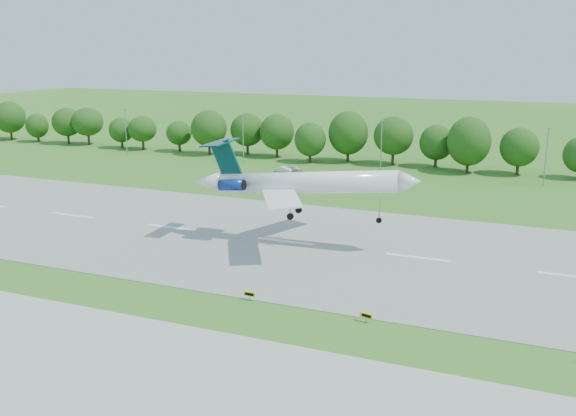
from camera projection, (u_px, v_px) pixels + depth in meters
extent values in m
plane|color=#2B641A|center=(371.00, 330.00, 66.56)|extent=(600.00, 600.00, 0.00)
cube|color=gray|center=(418.00, 258.00, 88.96)|extent=(400.00, 45.00, 0.08)
cylinder|color=#382314|center=(13.00, 134.00, 200.15)|extent=(0.70, 0.70, 3.60)
sphere|color=#184110|center=(12.00, 120.00, 199.06)|extent=(8.40, 8.40, 8.40)
cylinder|color=#382314|center=(119.00, 141.00, 185.42)|extent=(0.70, 0.70, 3.60)
sphere|color=#184110|center=(118.00, 126.00, 184.33)|extent=(8.40, 8.40, 8.40)
cylinder|color=#382314|center=(243.00, 149.00, 170.68)|extent=(0.70, 0.70, 3.60)
sphere|color=#184110|center=(243.00, 133.00, 169.60)|extent=(8.40, 8.40, 8.40)
cylinder|color=#382314|center=(391.00, 159.00, 155.95)|extent=(0.70, 0.70, 3.60)
sphere|color=#184110|center=(392.00, 141.00, 154.87)|extent=(8.40, 8.40, 8.40)
cylinder|color=#382314|center=(569.00, 171.00, 141.22)|extent=(0.70, 0.70, 3.60)
sphere|color=#184110|center=(571.00, 151.00, 140.13)|extent=(8.40, 8.40, 8.40)
cylinder|color=gray|center=(126.00, 132.00, 171.73)|extent=(0.24, 0.24, 12.00)
cube|color=gray|center=(124.00, 110.00, 170.23)|extent=(0.90, 0.25, 0.18)
cylinder|color=gray|center=(243.00, 139.00, 158.84)|extent=(0.24, 0.24, 12.00)
cube|color=gray|center=(243.00, 115.00, 157.34)|extent=(0.90, 0.25, 0.18)
cylinder|color=gray|center=(381.00, 148.00, 145.95)|extent=(0.24, 0.24, 12.00)
cube|color=gray|center=(382.00, 121.00, 144.45)|extent=(0.90, 0.25, 0.18)
cylinder|color=gray|center=(546.00, 158.00, 133.06)|extent=(0.24, 0.24, 12.00)
cube|color=gray|center=(549.00, 128.00, 131.56)|extent=(0.90, 0.25, 0.18)
cylinder|color=white|center=(306.00, 183.00, 92.80)|extent=(27.26, 4.86, 5.32)
cone|color=white|center=(410.00, 181.00, 87.87)|extent=(3.31, 3.34, 3.37)
cone|color=white|center=(209.00, 182.00, 97.88)|extent=(4.74, 3.43, 3.48)
cube|color=white|center=(282.00, 198.00, 87.78)|extent=(9.54, 12.40, 0.59)
cube|color=white|center=(308.00, 180.00, 99.33)|extent=(8.44, 12.51, 0.59)
cube|color=#053437|center=(226.00, 159.00, 96.04)|extent=(4.91, 0.76, 6.15)
cube|color=#053437|center=(220.00, 142.00, 95.69)|extent=(3.42, 8.70, 0.43)
cylinder|color=navy|center=(232.00, 185.00, 94.15)|extent=(4.00, 1.95, 2.01)
cylinder|color=navy|center=(244.00, 179.00, 98.44)|extent=(4.00, 1.95, 2.01)
cylinder|color=gray|center=(379.00, 210.00, 90.23)|extent=(0.18, 0.18, 3.14)
cylinder|color=black|center=(379.00, 220.00, 90.62)|extent=(0.82, 0.32, 0.81)
cylinder|color=gray|center=(290.00, 206.00, 92.32)|extent=(0.22, 0.22, 3.14)
cylinder|color=black|center=(290.00, 216.00, 92.71)|extent=(1.01, 0.47, 0.99)
cylinder|color=gray|center=(299.00, 200.00, 95.95)|extent=(0.22, 0.22, 3.14)
cylinder|color=black|center=(299.00, 210.00, 96.33)|extent=(1.01, 0.47, 0.99)
cube|color=gray|center=(250.00, 298.00, 74.17)|extent=(0.09, 0.09, 0.64)
cube|color=yellow|center=(250.00, 294.00, 74.06)|extent=(1.48, 0.21, 0.51)
cube|color=black|center=(249.00, 294.00, 73.97)|extent=(1.10, 0.05, 0.32)
cube|color=gray|center=(366.00, 319.00, 68.30)|extent=(0.11, 0.11, 0.64)
cube|color=yellow|center=(366.00, 315.00, 68.19)|extent=(1.46, 0.47, 0.50)
cube|color=black|center=(366.00, 316.00, 68.11)|extent=(1.07, 0.25, 0.32)
imported|color=silver|center=(283.00, 169.00, 149.39)|extent=(3.87, 1.50, 1.26)
imported|color=silver|center=(294.00, 168.00, 150.24)|extent=(4.05, 2.27, 1.30)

